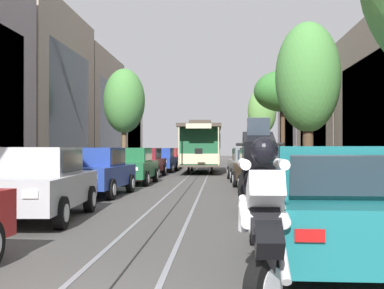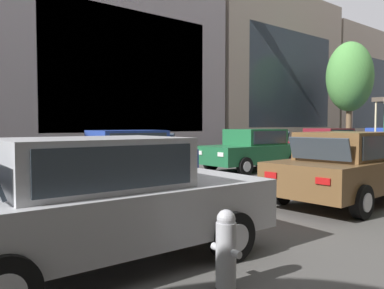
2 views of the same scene
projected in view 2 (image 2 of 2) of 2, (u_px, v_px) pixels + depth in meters
The scene contains 8 objects.
building_facade_left at pixel (278, 83), 28.22m from camera, with size 5.85×60.94×10.63m.
parked_car_blue_mid_left at pixel (124, 157), 11.31m from camera, with size 2.13×4.42×1.58m.
parked_car_green_fourth_left at pixel (253, 150), 14.58m from camera, with size 2.05×4.38×1.58m.
parked_car_maroon_fifth_left at pixel (327, 145), 18.24m from camera, with size 2.08×4.39×1.58m.
parked_car_silver_second_right at pixel (102, 201), 4.71m from camera, with size 2.12×4.41×1.58m.
parked_car_brown_mid_right at pixel (349, 167), 8.53m from camera, with size 2.14×4.42×1.58m.
street_tree_kerb_left_second at pixel (350, 77), 23.79m from camera, with size 2.78×2.98×6.92m.
fire_hydrant at pixel (226, 248), 4.05m from camera, with size 0.40×0.22×0.84m.
Camera 2 is at (7.13, 7.25, 1.73)m, focal length 35.70 mm.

